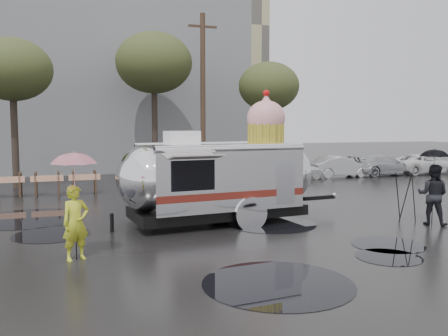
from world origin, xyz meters
name	(u,v)px	position (x,y,z in m)	size (l,w,h in m)	color
ground	(263,238)	(0.00, 0.00, 0.00)	(120.00, 120.00, 0.00)	black
puddles	(166,235)	(-2.37, 1.09, 0.01)	(11.27, 11.41, 0.01)	black
grey_building	(73,74)	(-4.00, 24.00, 6.50)	(22.00, 12.00, 13.00)	slate
utility_pole	(203,95)	(2.50, 14.00, 4.62)	(1.60, 0.28, 9.00)	#473323
tree_left	(12,70)	(-7.00, 13.00, 5.48)	(3.64, 3.64, 6.95)	#382D26
tree_mid	(154,63)	(0.00, 15.00, 6.34)	(4.20, 4.20, 8.03)	#382D26
tree_right	(269,87)	(6.00, 13.00, 5.06)	(3.36, 3.36, 6.42)	#382D26
barricade_row	(47,183)	(-5.55, 9.96, 0.52)	(4.30, 0.80, 1.00)	#473323
parked_cars	(366,164)	(11.78, 12.00, 0.72)	(13.20, 1.90, 1.50)	silver
airstream_trailer	(221,175)	(-0.40, 2.31, 1.45)	(7.66, 3.35, 4.13)	silver
person_left	(76,223)	(-4.70, -0.54, 0.82)	(0.59, 0.40, 1.65)	gold
umbrella_pink	(74,170)	(-4.70, -0.54, 1.97)	(1.24, 1.24, 2.40)	#F9A0B4
person_right	(433,195)	(5.39, -0.13, 0.90)	(0.86, 0.48, 1.80)	black
umbrella_black	(434,161)	(5.39, -0.13, 1.91)	(1.07, 1.07, 2.28)	black
tripod	(406,191)	(5.02, 0.59, 0.93)	(0.61, 0.63, 1.56)	black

